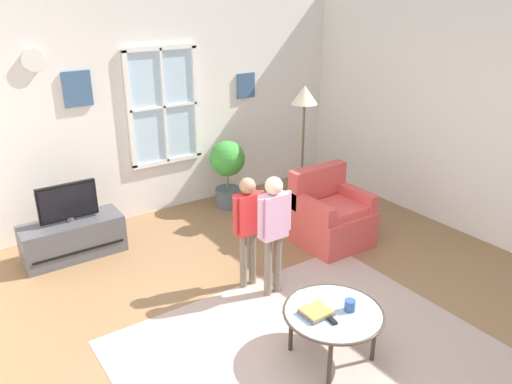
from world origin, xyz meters
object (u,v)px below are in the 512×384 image
(tv_stand, at_px, (73,238))
(cup, at_px, (350,305))
(television, at_px, (68,202))
(person_red_shirt, at_px, (248,220))
(coffee_table, at_px, (333,314))
(remote_near_books, at_px, (331,319))
(person_pink_shirt, at_px, (273,223))
(book_stack, at_px, (316,312))
(floor_lamp, at_px, (304,109))
(armchair, at_px, (331,217))
(potted_plant_by_window, at_px, (227,167))

(tv_stand, bearing_deg, cup, -65.01)
(television, bearing_deg, tv_stand, 90.00)
(tv_stand, relative_size, person_red_shirt, 0.93)
(coffee_table, distance_m, remote_near_books, 0.12)
(tv_stand, bearing_deg, television, -90.00)
(remote_near_books, relative_size, person_pink_shirt, 0.11)
(book_stack, xyz_separation_m, floor_lamp, (1.66, 2.20, 0.99))
(armchair, bearing_deg, coffee_table, -131.88)
(coffee_table, height_order, floor_lamp, floor_lamp)
(book_stack, height_order, person_red_shirt, person_red_shirt)
(tv_stand, height_order, person_red_shirt, person_red_shirt)
(tv_stand, relative_size, floor_lamp, 0.63)
(tv_stand, distance_m, cup, 3.24)
(television, height_order, cup, television)
(remote_near_books, height_order, potted_plant_by_window, potted_plant_by_window)
(person_pink_shirt, bearing_deg, armchair, 22.31)
(remote_near_books, bearing_deg, armchair, 47.48)
(television, bearing_deg, coffee_table, -66.49)
(armchair, xyz_separation_m, remote_near_books, (-1.43, -1.56, 0.11))
(person_pink_shirt, bearing_deg, book_stack, -106.44)
(potted_plant_by_window, relative_size, floor_lamp, 0.54)
(coffee_table, xyz_separation_m, person_pink_shirt, (0.14, 1.00, 0.37))
(person_pink_shirt, bearing_deg, coffee_table, -98.17)
(person_red_shirt, distance_m, potted_plant_by_window, 2.02)
(book_stack, bearing_deg, television, 111.50)
(armchair, height_order, book_stack, armchair)
(person_pink_shirt, bearing_deg, person_red_shirt, 114.47)
(floor_lamp, bearing_deg, book_stack, -126.90)
(person_pink_shirt, height_order, potted_plant_by_window, person_pink_shirt)
(person_pink_shirt, distance_m, person_red_shirt, 0.29)
(person_red_shirt, bearing_deg, cup, -86.06)
(tv_stand, distance_m, potted_plant_by_window, 2.19)
(person_red_shirt, xyz_separation_m, potted_plant_by_window, (0.88, 1.81, -0.16))
(cup, distance_m, person_red_shirt, 1.35)
(television, height_order, coffee_table, television)
(cup, relative_size, potted_plant_by_window, 0.10)
(person_pink_shirt, bearing_deg, floor_lamp, 42.32)
(television, relative_size, remote_near_books, 4.48)
(floor_lamp, bearing_deg, tv_stand, 167.52)
(coffee_table, bearing_deg, potted_plant_by_window, 73.63)
(armchair, bearing_deg, cup, -128.20)
(tv_stand, distance_m, armchair, 2.93)
(television, bearing_deg, floor_lamp, -12.43)
(television, bearing_deg, armchair, -27.89)
(book_stack, bearing_deg, coffee_table, -20.01)
(coffee_table, bearing_deg, cup, -26.57)
(television, distance_m, armchair, 2.94)
(television, distance_m, remote_near_books, 3.16)
(remote_near_books, height_order, person_pink_shirt, person_pink_shirt)
(tv_stand, distance_m, book_stack, 3.04)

